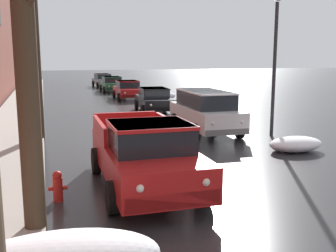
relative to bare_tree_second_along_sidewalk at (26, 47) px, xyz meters
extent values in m
cube|color=#A8A399|center=(-1.12, 10.73, -3.34)|extent=(2.55, 80.00, 0.13)
ellipsoid|color=white|center=(8.40, 21.17, -3.08)|extent=(2.75, 1.12, 0.66)
ellipsoid|color=white|center=(8.47, 21.39, -3.06)|extent=(0.84, 0.70, 0.70)
ellipsoid|color=white|center=(7.65, 21.02, -3.16)|extent=(0.59, 0.50, 0.50)
ellipsoid|color=white|center=(8.48, 4.13, -3.15)|extent=(1.95, 1.17, 0.52)
ellipsoid|color=white|center=(7.94, 4.36, -3.19)|extent=(0.54, 0.45, 0.45)
cylinder|color=#423323|center=(-0.02, 0.05, -0.32)|extent=(0.40, 0.40, 6.18)
cylinder|color=#382B1E|center=(-0.02, 8.62, -0.73)|extent=(0.43, 0.43, 5.37)
cylinder|color=#382B1E|center=(0.05, 7.80, 1.63)|extent=(0.31, 1.75, 1.37)
cylinder|color=#382B1E|center=(0.03, 7.70, 0.80)|extent=(0.29, 1.98, 1.87)
cylinder|color=#382B1E|center=(-0.38, 9.25, -0.31)|extent=(0.93, 1.45, 1.29)
cube|color=red|center=(2.54, 2.03, -2.67)|extent=(2.10, 5.21, 0.76)
cube|color=black|center=(2.53, 1.30, -1.97)|extent=(1.79, 1.69, 0.64)
cube|color=red|center=(2.53, 1.30, -1.69)|extent=(1.83, 1.74, 0.08)
cube|color=red|center=(3.51, 3.04, -2.07)|extent=(0.15, 2.48, 0.44)
cube|color=red|center=(1.61, 3.08, -2.07)|extent=(0.15, 2.48, 0.44)
cube|color=red|center=(2.59, 4.56, -2.07)|extent=(1.90, 0.14, 0.44)
cube|color=#B7B7BC|center=(2.49, -0.50, -2.87)|extent=(1.90, 0.16, 0.32)
sphere|color=white|center=(3.14, -0.55, -2.55)|extent=(0.16, 0.16, 0.16)
sphere|color=white|center=(1.84, -0.53, -2.55)|extent=(0.16, 0.16, 0.16)
cylinder|color=black|center=(3.53, 0.46, -3.05)|extent=(0.23, 0.72, 0.72)
cylinder|color=black|center=(1.49, 0.50, -3.05)|extent=(0.23, 0.72, 0.72)
cylinder|color=black|center=(3.59, 3.56, -3.05)|extent=(0.23, 0.72, 0.72)
cylinder|color=black|center=(1.55, 3.60, -3.05)|extent=(0.23, 0.72, 0.72)
cube|color=silver|center=(6.79, 8.20, -2.67)|extent=(1.96, 4.75, 0.80)
cube|color=black|center=(6.79, 8.25, -1.93)|extent=(1.67, 3.33, 0.68)
cube|color=silver|center=(6.79, 8.25, -1.62)|extent=(1.70, 3.40, 0.06)
cube|color=slate|center=(6.71, 5.91, -2.95)|extent=(1.78, 0.18, 0.22)
cube|color=slate|center=(6.86, 10.50, -2.95)|extent=(1.78, 0.18, 0.22)
cylinder|color=black|center=(7.67, 6.72, -3.07)|extent=(0.20, 0.69, 0.68)
cylinder|color=black|center=(5.81, 6.78, -3.07)|extent=(0.20, 0.69, 0.68)
cylinder|color=black|center=(7.76, 9.62, -3.07)|extent=(0.20, 0.69, 0.68)
cylinder|color=black|center=(5.91, 9.68, -3.07)|extent=(0.20, 0.69, 0.68)
sphere|color=silver|center=(7.30, 5.86, -2.59)|extent=(0.14, 0.14, 0.14)
sphere|color=silver|center=(6.12, 5.89, -2.59)|extent=(0.14, 0.14, 0.14)
cube|color=black|center=(6.46, 15.17, -2.81)|extent=(2.11, 4.29, 0.60)
cube|color=black|center=(6.48, 15.37, -2.25)|extent=(1.69, 2.28, 0.52)
cube|color=black|center=(6.48, 15.37, -2.02)|extent=(1.73, 2.33, 0.06)
cube|color=black|center=(6.28, 13.15, -2.99)|extent=(1.72, 0.27, 0.22)
cube|color=black|center=(6.64, 17.18, -2.99)|extent=(1.72, 0.27, 0.22)
cylinder|color=black|center=(7.24, 13.81, -3.11)|extent=(0.23, 0.61, 0.60)
cylinder|color=black|center=(5.45, 13.97, -3.11)|extent=(0.23, 0.61, 0.60)
cylinder|color=black|center=(7.47, 16.37, -3.11)|extent=(0.23, 0.61, 0.60)
cylinder|color=black|center=(5.68, 16.53, -3.11)|extent=(0.23, 0.61, 0.60)
sphere|color=silver|center=(6.85, 13.07, -2.73)|extent=(0.14, 0.14, 0.14)
sphere|color=silver|center=(5.71, 13.17, -2.73)|extent=(0.14, 0.14, 0.14)
cube|color=red|center=(6.45, 22.81, -2.81)|extent=(1.91, 4.29, 0.60)
cube|color=black|center=(6.46, 23.02, -2.25)|extent=(1.60, 2.25, 0.52)
cube|color=red|center=(6.46, 23.02, -2.02)|extent=(1.64, 2.29, 0.06)
cube|color=#520B0B|center=(6.38, 20.74, -2.99)|extent=(1.74, 0.18, 0.22)
cube|color=#520B0B|center=(6.52, 24.87, -2.99)|extent=(1.74, 0.18, 0.22)
cylinder|color=black|center=(7.31, 21.47, -3.11)|extent=(0.20, 0.61, 0.60)
cylinder|color=black|center=(5.50, 21.53, -3.11)|extent=(0.20, 0.61, 0.60)
cylinder|color=black|center=(7.40, 24.09, -3.11)|extent=(0.20, 0.61, 0.60)
cylinder|color=black|center=(5.58, 24.15, -3.11)|extent=(0.20, 0.61, 0.60)
sphere|color=silver|center=(6.96, 20.70, -2.73)|extent=(0.14, 0.14, 0.14)
sphere|color=silver|center=(5.80, 20.73, -2.73)|extent=(0.14, 0.14, 0.14)
cube|color=#1E5633|center=(6.35, 29.60, -2.81)|extent=(1.83, 4.05, 0.60)
cube|color=black|center=(6.35, 29.80, -2.25)|extent=(1.56, 2.11, 0.52)
cube|color=#1E5633|center=(6.35, 29.80, -2.02)|extent=(1.60, 2.16, 0.06)
cube|color=black|center=(6.33, 27.63, -2.99)|extent=(1.76, 0.14, 0.22)
cube|color=black|center=(6.36, 31.57, -2.99)|extent=(1.76, 0.14, 0.22)
cylinder|color=black|center=(7.25, 28.34, -3.11)|extent=(0.19, 0.60, 0.60)
cylinder|color=black|center=(5.42, 28.36, -3.11)|extent=(0.19, 0.60, 0.60)
cylinder|color=black|center=(7.27, 30.84, -3.11)|extent=(0.19, 0.60, 0.60)
cylinder|color=black|center=(5.44, 30.86, -3.11)|extent=(0.19, 0.60, 0.60)
sphere|color=silver|center=(6.91, 27.60, -2.73)|extent=(0.14, 0.14, 0.14)
sphere|color=silver|center=(5.75, 27.61, -2.73)|extent=(0.14, 0.14, 0.14)
cube|color=slate|center=(6.43, 36.05, -2.81)|extent=(1.92, 4.32, 0.60)
cube|color=black|center=(6.42, 36.26, -2.25)|extent=(1.57, 2.28, 0.52)
cube|color=slate|center=(6.42, 36.26, -2.02)|extent=(1.60, 2.32, 0.06)
cube|color=#303032|center=(6.55, 33.99, -2.99)|extent=(1.65, 0.22, 0.22)
cube|color=#303032|center=(6.31, 38.10, -2.99)|extent=(1.65, 0.22, 0.22)
cylinder|color=black|center=(7.36, 34.79, -3.11)|extent=(0.22, 0.61, 0.60)
cylinder|color=black|center=(5.65, 34.69, -3.11)|extent=(0.22, 0.61, 0.60)
cylinder|color=black|center=(7.21, 37.40, -3.11)|extent=(0.22, 0.61, 0.60)
cylinder|color=black|center=(5.50, 37.30, -3.11)|extent=(0.22, 0.61, 0.60)
sphere|color=silver|center=(7.10, 33.99, -2.73)|extent=(0.14, 0.14, 0.14)
sphere|color=silver|center=(6.01, 33.92, -2.73)|extent=(0.14, 0.14, 0.14)
cylinder|color=#B21E19|center=(0.44, 1.62, -3.14)|extent=(0.22, 0.22, 0.55)
sphere|color=#B21E19|center=(0.44, 1.62, -2.81)|extent=(0.21, 0.21, 0.21)
cylinder|color=#B21E19|center=(0.28, 1.62, -3.11)|extent=(0.10, 0.09, 0.09)
cylinder|color=#B21E19|center=(0.60, 1.62, -3.11)|extent=(0.10, 0.09, 0.09)
cylinder|color=#28282D|center=(9.17, 6.78, -0.73)|extent=(0.14, 0.14, 5.36)
camera|label=1|loc=(0.26, -7.30, -0.17)|focal=42.30mm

